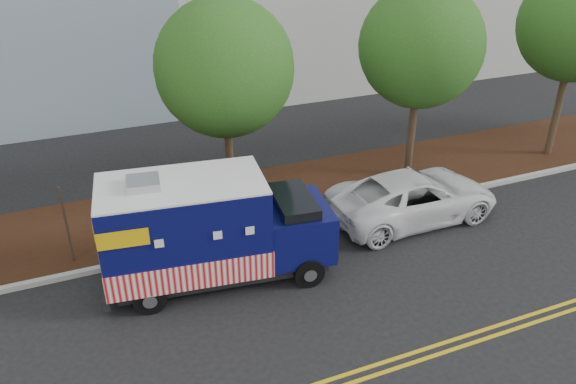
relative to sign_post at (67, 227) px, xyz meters
name	(u,v)px	position (x,y,z in m)	size (l,w,h in m)	color
ground	(221,275)	(3.59, -1.99, -1.20)	(120.00, 120.00, 0.00)	black
curb	(207,246)	(3.59, -0.59, -1.12)	(120.00, 0.18, 0.15)	#9E9E99
mulch_strip	(190,212)	(3.59, 1.51, -1.12)	(120.00, 4.00, 0.15)	black
tree_b	(225,68)	(5.04, 1.69, 3.33)	(4.12, 4.12, 6.60)	#38281C
tree_c	(421,46)	(11.49, 1.18, 3.50)	(4.04, 4.04, 6.73)	#38281C
sign_post	(67,227)	(0.00, 0.00, 0.00)	(0.06, 0.06, 2.40)	#473828
food_truck	(206,233)	(3.27, -2.03, 0.21)	(6.13, 2.90, 3.11)	black
white_car	(413,197)	(9.99, -1.35, -0.45)	(2.49, 5.39, 1.50)	white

